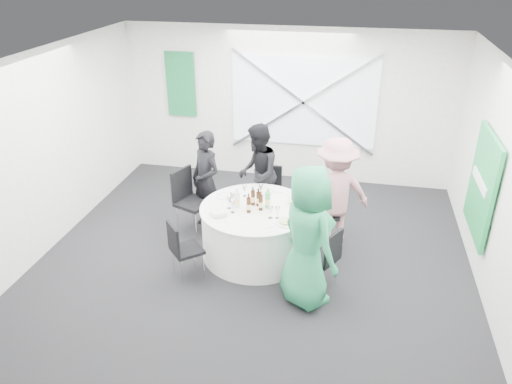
% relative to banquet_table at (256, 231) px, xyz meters
% --- Properties ---
extents(floor, '(6.00, 6.00, 0.00)m').
position_rel_banquet_table_xyz_m(floor, '(0.00, -0.20, -0.38)').
color(floor, black).
rests_on(floor, ground).
extents(ceiling, '(6.00, 6.00, 0.00)m').
position_rel_banquet_table_xyz_m(ceiling, '(0.00, -0.20, 2.42)').
color(ceiling, white).
rests_on(ceiling, wall_back).
extents(wall_back, '(6.00, 0.00, 6.00)m').
position_rel_banquet_table_xyz_m(wall_back, '(0.00, 2.80, 1.02)').
color(wall_back, silver).
rests_on(wall_back, floor).
extents(wall_front, '(6.00, 0.00, 6.00)m').
position_rel_banquet_table_xyz_m(wall_front, '(0.00, -3.20, 1.02)').
color(wall_front, silver).
rests_on(wall_front, floor).
extents(wall_left, '(0.00, 6.00, 6.00)m').
position_rel_banquet_table_xyz_m(wall_left, '(-3.00, -0.20, 1.02)').
color(wall_left, silver).
rests_on(wall_left, floor).
extents(wall_right, '(0.00, 6.00, 6.00)m').
position_rel_banquet_table_xyz_m(wall_right, '(3.00, -0.20, 1.02)').
color(wall_right, silver).
rests_on(wall_right, floor).
extents(window_panel, '(2.60, 0.03, 1.60)m').
position_rel_banquet_table_xyz_m(window_panel, '(0.30, 2.76, 1.12)').
color(window_panel, silver).
rests_on(window_panel, wall_back).
extents(window_brace_a, '(2.63, 0.05, 1.84)m').
position_rel_banquet_table_xyz_m(window_brace_a, '(0.30, 2.72, 1.12)').
color(window_brace_a, silver).
rests_on(window_brace_a, window_panel).
extents(window_brace_b, '(2.63, 0.05, 1.84)m').
position_rel_banquet_table_xyz_m(window_brace_b, '(0.30, 2.72, 1.12)').
color(window_brace_b, silver).
rests_on(window_brace_b, window_panel).
extents(green_banner, '(0.55, 0.04, 1.20)m').
position_rel_banquet_table_xyz_m(green_banner, '(-2.00, 2.75, 1.32)').
color(green_banner, '#146735').
rests_on(green_banner, wall_back).
extents(green_sign, '(0.05, 1.20, 1.40)m').
position_rel_banquet_table_xyz_m(green_sign, '(2.94, 0.40, 0.82)').
color(green_sign, '#1B9544').
rests_on(green_sign, wall_right).
extents(banquet_table, '(1.56, 1.56, 0.76)m').
position_rel_banquet_table_xyz_m(banquet_table, '(0.00, 0.00, 0.00)').
color(banquet_table, silver).
rests_on(banquet_table, floor).
extents(chair_back, '(0.39, 0.40, 0.84)m').
position_rel_banquet_table_xyz_m(chair_back, '(-0.03, 1.20, 0.11)').
color(chair_back, black).
rests_on(chair_back, floor).
extents(chair_back_left, '(0.60, 0.60, 1.00)m').
position_rel_banquet_table_xyz_m(chair_back_left, '(-1.15, 0.48, 0.21)').
color(chair_back_left, black).
rests_on(chair_back_left, floor).
extents(chair_back_right, '(0.63, 0.63, 1.01)m').
position_rel_banquet_table_xyz_m(chair_back_right, '(0.92, 0.52, 0.22)').
color(chair_back_right, black).
rests_on(chair_back_right, floor).
extents(chair_front_right, '(0.52, 0.52, 0.84)m').
position_rel_banquet_table_xyz_m(chair_front_right, '(1.02, -0.57, 0.11)').
color(chair_front_right, black).
rests_on(chair_front_right, floor).
extents(chair_front_left, '(0.53, 0.53, 0.83)m').
position_rel_banquet_table_xyz_m(chair_front_left, '(-0.84, -0.74, 0.10)').
color(chair_front_left, black).
rests_on(chair_front_left, floor).
extents(person_man_back_left, '(0.68, 0.64, 1.57)m').
position_rel_banquet_table_xyz_m(person_man_back_left, '(-0.92, 0.66, 0.40)').
color(person_man_back_left, black).
rests_on(person_man_back_left, floor).
extents(person_man_back, '(0.56, 0.84, 1.60)m').
position_rel_banquet_table_xyz_m(person_man_back, '(-0.19, 1.05, 0.42)').
color(person_man_back, black).
rests_on(person_man_back, floor).
extents(person_woman_pink, '(1.19, 0.92, 1.67)m').
position_rel_banquet_table_xyz_m(person_woman_pink, '(1.05, 0.52, 0.45)').
color(person_woman_pink, '#BE7A83').
rests_on(person_woman_pink, floor).
extents(person_woman_green, '(1.02, 1.04, 1.81)m').
position_rel_banquet_table_xyz_m(person_woman_green, '(0.81, -0.88, 0.53)').
color(person_woman_green, '#268D5B').
rests_on(person_woman_green, floor).
extents(plate_back, '(0.25, 0.25, 0.01)m').
position_rel_banquet_table_xyz_m(plate_back, '(0.03, 0.51, 0.39)').
color(plate_back, silver).
rests_on(plate_back, banquet_table).
extents(plate_back_left, '(0.25, 0.25, 0.01)m').
position_rel_banquet_table_xyz_m(plate_back_left, '(-0.51, 0.24, 0.39)').
color(plate_back_left, silver).
rests_on(plate_back_left, banquet_table).
extents(plate_back_right, '(0.29, 0.29, 0.04)m').
position_rel_banquet_table_xyz_m(plate_back_right, '(0.51, 0.22, 0.40)').
color(plate_back_right, silver).
rests_on(plate_back_right, banquet_table).
extents(plate_front_right, '(0.28, 0.28, 0.04)m').
position_rel_banquet_table_xyz_m(plate_front_right, '(0.48, -0.35, 0.40)').
color(plate_front_right, silver).
rests_on(plate_front_right, banquet_table).
extents(plate_front_left, '(0.25, 0.25, 0.01)m').
position_rel_banquet_table_xyz_m(plate_front_left, '(-0.47, -0.28, 0.39)').
color(plate_front_left, silver).
rests_on(plate_front_left, banquet_table).
extents(napkin, '(0.23, 0.21, 0.05)m').
position_rel_banquet_table_xyz_m(napkin, '(-0.43, -0.34, 0.42)').
color(napkin, silver).
rests_on(napkin, plate_front_left).
extents(beer_bottle_a, '(0.06, 0.06, 0.27)m').
position_rel_banquet_table_xyz_m(beer_bottle_a, '(-0.06, 0.08, 0.49)').
color(beer_bottle_a, '#3B1C0A').
rests_on(beer_bottle_a, banquet_table).
extents(beer_bottle_b, '(0.06, 0.06, 0.26)m').
position_rel_banquet_table_xyz_m(beer_bottle_b, '(0.02, 0.07, 0.48)').
color(beer_bottle_b, '#3B1C0A').
rests_on(beer_bottle_b, banquet_table).
extents(beer_bottle_c, '(0.06, 0.06, 0.28)m').
position_rel_banquet_table_xyz_m(beer_bottle_c, '(0.08, -0.05, 0.49)').
color(beer_bottle_c, '#3B1C0A').
rests_on(beer_bottle_c, banquet_table).
extents(beer_bottle_d, '(0.06, 0.06, 0.28)m').
position_rel_banquet_table_xyz_m(beer_bottle_d, '(-0.07, -0.15, 0.49)').
color(beer_bottle_d, '#3B1C0A').
rests_on(beer_bottle_d, banquet_table).
extents(green_water_bottle, '(0.08, 0.08, 0.29)m').
position_rel_banquet_table_xyz_m(green_water_bottle, '(0.16, 0.03, 0.49)').
color(green_water_bottle, '#43AE5B').
rests_on(green_water_bottle, banquet_table).
extents(clear_water_bottle, '(0.08, 0.08, 0.30)m').
position_rel_banquet_table_xyz_m(clear_water_bottle, '(-0.26, -0.05, 0.50)').
color(clear_water_bottle, silver).
rests_on(clear_water_bottle, banquet_table).
extents(wine_glass_a, '(0.07, 0.07, 0.17)m').
position_rel_banquet_table_xyz_m(wine_glass_a, '(-0.36, -0.10, 0.50)').
color(wine_glass_a, white).
rests_on(wine_glass_a, banquet_table).
extents(wine_glass_b, '(0.07, 0.07, 0.17)m').
position_rel_banquet_table_xyz_m(wine_glass_b, '(-0.23, 0.31, 0.50)').
color(wine_glass_b, white).
rests_on(wine_glass_b, banquet_table).
extents(wine_glass_c, '(0.07, 0.07, 0.17)m').
position_rel_banquet_table_xyz_m(wine_glass_c, '(0.34, -0.24, 0.50)').
color(wine_glass_c, white).
rests_on(wine_glass_c, banquet_table).
extents(wine_glass_d, '(0.07, 0.07, 0.17)m').
position_rel_banquet_table_xyz_m(wine_glass_d, '(-0.35, 0.04, 0.50)').
color(wine_glass_d, white).
rests_on(wine_glass_d, banquet_table).
extents(wine_glass_e, '(0.07, 0.07, 0.17)m').
position_rel_banquet_table_xyz_m(wine_glass_e, '(-0.01, 0.38, 0.50)').
color(wine_glass_e, white).
rests_on(wine_glass_e, banquet_table).
extents(wine_glass_f, '(0.07, 0.07, 0.17)m').
position_rel_banquet_table_xyz_m(wine_glass_f, '(-0.28, -0.20, 0.50)').
color(wine_glass_f, white).
rests_on(wine_glass_f, banquet_table).
extents(wine_glass_g, '(0.07, 0.07, 0.17)m').
position_rel_banquet_table_xyz_m(wine_glass_g, '(0.25, -0.25, 0.50)').
color(wine_glass_g, white).
rests_on(wine_glass_g, banquet_table).
extents(fork_a, '(0.11, 0.12, 0.01)m').
position_rel_banquet_table_xyz_m(fork_a, '(0.29, -0.50, 0.38)').
color(fork_a, silver).
rests_on(fork_a, banquet_table).
extents(knife_a, '(0.11, 0.13, 0.01)m').
position_rel_banquet_table_xyz_m(knife_a, '(0.54, -0.21, 0.38)').
color(knife_a, silver).
rests_on(knife_a, banquet_table).
extents(fork_b, '(0.15, 0.03, 0.01)m').
position_rel_banquet_table_xyz_m(fork_b, '(0.22, 0.53, 0.38)').
color(fork_b, silver).
rests_on(fork_b, banquet_table).
extents(knife_b, '(0.15, 0.02, 0.01)m').
position_rel_banquet_table_xyz_m(knife_b, '(-0.15, 0.56, 0.38)').
color(knife_b, silver).
rests_on(knife_b, banquet_table).
extents(fork_c, '(0.11, 0.12, 0.01)m').
position_rel_banquet_table_xyz_m(fork_c, '(-0.52, -0.25, 0.38)').
color(fork_c, silver).
rests_on(fork_c, banquet_table).
extents(knife_c, '(0.11, 0.12, 0.01)m').
position_rel_banquet_table_xyz_m(knife_c, '(-0.28, -0.50, 0.38)').
color(knife_c, silver).
rests_on(knife_c, banquet_table).
extents(fork_d, '(0.08, 0.14, 0.01)m').
position_rel_banquet_table_xyz_m(fork_d, '(0.57, 0.08, 0.38)').
color(fork_d, silver).
rests_on(fork_d, banquet_table).
extents(knife_d, '(0.09, 0.14, 0.01)m').
position_rel_banquet_table_xyz_m(knife_d, '(0.39, 0.42, 0.38)').
color(knife_d, silver).
rests_on(knife_d, banquet_table).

